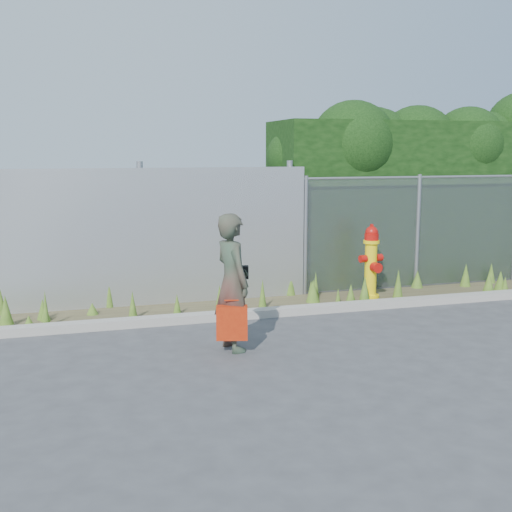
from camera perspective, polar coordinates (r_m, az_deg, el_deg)
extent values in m
plane|color=#3D3E40|center=(8.06, 4.92, -8.50)|extent=(80.00, 80.00, 0.00)
cube|color=gray|center=(9.68, 1.04, -5.04)|extent=(16.00, 0.22, 0.12)
cube|color=#4A422A|center=(10.25, 0.03, -4.54)|extent=(16.00, 1.20, 0.01)
cone|color=#40671F|center=(9.78, -7.03, -4.34)|extent=(0.13, 0.13, 0.33)
cone|color=#40671F|center=(12.75, 20.17, -1.49)|extent=(0.17, 0.17, 0.38)
cone|color=#40671F|center=(11.73, 19.98, -2.35)|extent=(0.22, 0.22, 0.40)
cone|color=#40671F|center=(10.01, -14.34, -4.63)|extent=(0.19, 0.19, 0.19)
cone|color=#40671F|center=(10.51, 8.42, -3.40)|extent=(0.17, 0.17, 0.33)
cone|color=#40671F|center=(12.13, 20.89, -2.12)|extent=(0.22, 0.22, 0.36)
cone|color=#40671F|center=(10.51, 5.09, -3.18)|extent=(0.23, 0.23, 0.38)
cone|color=#40671F|center=(10.89, 4.91, -2.98)|extent=(0.12, 0.12, 0.29)
cone|color=#40671F|center=(11.93, 14.14, -2.06)|extent=(0.22, 0.22, 0.32)
cone|color=#40671F|center=(12.28, 18.14, -1.68)|extent=(0.19, 0.19, 0.43)
cone|color=#40671F|center=(10.18, -3.26, -3.64)|extent=(0.14, 0.14, 0.36)
cone|color=#40671F|center=(9.47, -18.20, -4.55)|extent=(0.11, 0.11, 0.54)
cone|color=#40671F|center=(10.40, -21.76, -3.75)|extent=(0.15, 0.15, 0.46)
cone|color=#40671F|center=(9.70, -21.35, -4.64)|extent=(0.21, 0.21, 0.46)
cone|color=#40671F|center=(9.88, -2.86, -4.01)|extent=(0.22, 0.22, 0.37)
cone|color=#40671F|center=(10.51, 9.63, -3.05)|extent=(0.19, 0.19, 0.47)
cone|color=#40671F|center=(9.56, -19.54, -5.58)|extent=(0.17, 0.17, 0.18)
cone|color=#40671F|center=(9.92, -18.41, -4.59)|extent=(0.19, 0.19, 0.32)
cone|color=#40671F|center=(9.82, -18.20, -4.95)|extent=(0.15, 0.15, 0.24)
cone|color=#40671F|center=(10.99, 3.06, -2.28)|extent=(0.18, 0.18, 0.50)
cone|color=#40671F|center=(10.82, 5.32, -2.63)|extent=(0.12, 0.12, 0.45)
cone|color=#40671F|center=(10.37, -12.92, -3.14)|extent=(0.12, 0.12, 0.53)
cone|color=#40671F|center=(12.08, 21.25, -2.40)|extent=(0.14, 0.14, 0.27)
cone|color=#40671F|center=(9.60, -10.91, -4.37)|extent=(0.14, 0.14, 0.43)
cone|color=#40671F|center=(10.05, 0.58, -3.47)|extent=(0.14, 0.14, 0.47)
cone|color=#40671F|center=(10.45, 7.30, -3.60)|extent=(0.09, 0.09, 0.27)
cone|color=#40671F|center=(11.00, 12.52, -2.50)|extent=(0.17, 0.17, 0.49)
cube|color=#A8ABAF|center=(10.24, -18.70, 1.19)|extent=(8.50, 0.08, 2.20)
cylinder|color=gray|center=(10.40, -10.14, 1.94)|extent=(0.10, 0.10, 2.30)
cylinder|color=gray|center=(10.96, 2.97, 2.45)|extent=(0.10, 0.10, 2.30)
cube|color=gray|center=(12.45, 18.33, 2.12)|extent=(6.50, 0.03, 2.00)
cylinder|color=gray|center=(12.37, 18.57, 6.72)|extent=(6.50, 0.04, 0.04)
cylinder|color=gray|center=(10.95, 4.41, 1.77)|extent=(0.07, 0.07, 2.05)
cylinder|color=gray|center=(11.88, 14.16, 2.11)|extent=(0.07, 0.07, 2.05)
cube|color=black|center=(13.39, 17.07, 4.82)|extent=(7.30, 1.60, 3.00)
sphere|color=black|center=(12.04, 3.60, 8.74)|extent=(1.11, 1.11, 1.11)
sphere|color=black|center=(12.07, 8.61, 9.83)|extent=(1.58, 1.58, 1.58)
sphere|color=black|center=(12.75, 10.19, 8.75)|extent=(1.87, 1.87, 1.87)
sphere|color=black|center=(12.94, 14.08, 9.39)|extent=(1.58, 1.58, 1.58)
sphere|color=black|center=(13.28, 18.29, 9.43)|extent=(1.43, 1.43, 1.43)
sphere|color=black|center=(13.81, 19.85, 9.14)|extent=(1.37, 1.37, 1.37)
cylinder|color=yellow|center=(11.00, 10.08, -3.56)|extent=(0.31, 0.31, 0.07)
cylinder|color=yellow|center=(10.91, 10.15, -1.31)|extent=(0.20, 0.20, 0.95)
cylinder|color=yellow|center=(10.83, 10.22, 1.26)|extent=(0.27, 0.27, 0.06)
cylinder|color=#B20F0A|center=(10.82, 10.23, 1.67)|extent=(0.23, 0.23, 0.11)
sphere|color=#B20F0A|center=(10.81, 10.24, 2.08)|extent=(0.21, 0.21, 0.21)
cylinder|color=#B20F0A|center=(10.80, 10.26, 2.66)|extent=(0.06, 0.06, 0.06)
cylinder|color=#B20F0A|center=(10.81, 9.44, -0.23)|extent=(0.11, 0.12, 0.12)
cylinder|color=#B20F0A|center=(10.94, 10.91, -0.15)|extent=(0.11, 0.12, 0.12)
cylinder|color=#B20F0A|center=(10.76, 10.53, -1.02)|extent=(0.17, 0.13, 0.17)
imported|color=#0F6043|center=(7.94, -2.12, -2.35)|extent=(0.53, 0.70, 1.72)
cube|color=#A31E09|center=(7.84, -2.16, -5.95)|extent=(0.38, 0.14, 0.42)
cylinder|color=#A31E09|center=(7.77, -2.17, -3.96)|extent=(0.18, 0.02, 0.02)
cube|color=black|center=(8.05, -1.47, -1.45)|extent=(0.22, 0.09, 0.16)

